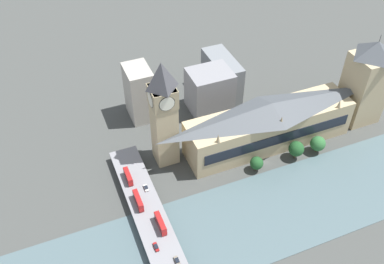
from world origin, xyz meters
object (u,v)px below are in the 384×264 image
object	(u,v)px
clock_tower	(163,112)
double_decker_bus_lead	(138,200)
double_decker_bus_rear	(128,176)
car_southbound_lead	(177,261)
car_northbound_mid	(146,188)
parliament_hall	(269,124)
double_decker_bus_mid	(160,223)
victoria_tower	(366,82)
road_bridge	(161,245)
car_northbound_tail	(156,247)

from	to	relation	value
clock_tower	double_decker_bus_lead	bearing A→B (deg)	140.14
double_decker_bus_rear	car_southbound_lead	xyz separation A→B (m)	(-52.88, -6.42, -1.85)
clock_tower	car_northbound_mid	bearing A→B (deg)	139.73
parliament_hall	double_decker_bus_mid	size ratio (longest dim) A/B	8.39
clock_tower	double_decker_bus_lead	xyz separation A→B (m)	(-29.02, 24.23, -25.29)
parliament_hall	victoria_tower	size ratio (longest dim) A/B	1.70
victoria_tower	double_decker_bus_mid	bearing A→B (deg)	104.47
road_bridge	double_decker_bus_mid	world-z (taller)	double_decker_bus_mid
parliament_hall	car_southbound_lead	size ratio (longest dim) A/B	21.25
double_decker_bus_mid	road_bridge	bearing A→B (deg)	162.61
clock_tower	car_southbound_lead	distance (m)	72.81
parliament_hall	car_northbound_tail	world-z (taller)	parliament_hall
clock_tower	victoria_tower	world-z (taller)	clock_tower
double_decker_bus_lead	double_decker_bus_mid	size ratio (longest dim) A/B	0.99
victoria_tower	double_decker_bus_mid	distance (m)	143.64
parliament_hall	double_decker_bus_rear	size ratio (longest dim) A/B	9.32
clock_tower	victoria_tower	distance (m)	119.99
double_decker_bus_mid	double_decker_bus_rear	bearing A→B (deg)	9.85
double_decker_bus_mid	car_northbound_tail	bearing A→B (deg)	150.48
victoria_tower	car_northbound_tail	bearing A→B (deg)	107.52
clock_tower	double_decker_bus_rear	world-z (taller)	clock_tower
double_decker_bus_lead	car_southbound_lead	xyz separation A→B (m)	(-36.01, -6.23, -2.06)
double_decker_bus_mid	double_decker_bus_rear	world-z (taller)	double_decker_bus_mid
road_bridge	double_decker_bus_rear	world-z (taller)	double_decker_bus_rear
double_decker_bus_mid	car_southbound_lead	bearing A→B (deg)	-178.13
double_decker_bus_lead	double_decker_bus_rear	xyz separation A→B (m)	(16.87, 0.20, -0.20)
clock_tower	double_decker_bus_mid	world-z (taller)	clock_tower
car_northbound_mid	victoria_tower	bearing A→B (deg)	-85.27
clock_tower	double_decker_bus_rear	distance (m)	37.34
double_decker_bus_rear	car_northbound_tail	bearing A→B (deg)	-179.61
double_decker_bus_mid	double_decker_bus_rear	distance (m)	33.81
victoria_tower	double_decker_bus_mid	size ratio (longest dim) A/B	4.93
car_southbound_lead	double_decker_bus_mid	bearing A→B (deg)	1.87
parliament_hall	car_northbound_mid	xyz separation A→B (m)	(-11.31, 75.60, -8.26)
double_decker_bus_lead	double_decker_bus_rear	distance (m)	16.87
double_decker_bus_rear	car_northbound_tail	xyz separation A→B (m)	(-43.01, -0.29, -1.89)
clock_tower	car_southbound_lead	world-z (taller)	clock_tower
victoria_tower	car_northbound_mid	size ratio (longest dim) A/B	12.67
car_northbound_mid	car_southbound_lead	distance (m)	43.80
victoria_tower	car_northbound_mid	bearing A→B (deg)	94.73
road_bridge	double_decker_bus_lead	xyz separation A→B (m)	(25.26, 2.83, 3.82)
car_northbound_mid	car_southbound_lead	world-z (taller)	car_southbound_lead
parliament_hall	car_northbound_mid	world-z (taller)	parliament_hall
clock_tower	car_southbound_lead	bearing A→B (deg)	164.53
victoria_tower	double_decker_bus_lead	size ratio (longest dim) A/B	4.96
road_bridge	car_northbound_mid	xyz separation A→B (m)	(33.05, -3.42, 1.71)
double_decker_bus_mid	car_northbound_tail	size ratio (longest dim) A/B	2.44
double_decker_bus_lead	double_decker_bus_mid	distance (m)	17.37
road_bridge	car_northbound_mid	world-z (taller)	car_northbound_mid
road_bridge	car_northbound_mid	size ratio (longest dim) A/B	29.24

